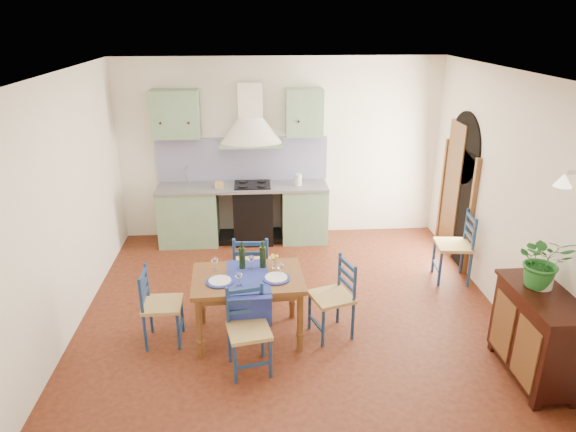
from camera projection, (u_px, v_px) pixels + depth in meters
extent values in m
plane|color=#42130E|center=(293.00, 313.00, 6.20)|extent=(5.00, 5.00, 0.00)
cube|color=white|center=(280.00, 149.00, 8.01)|extent=(5.00, 0.04, 2.80)
cube|color=gray|center=(189.00, 216.00, 7.98)|extent=(0.90, 0.60, 0.88)
cube|color=gray|center=(304.00, 213.00, 8.10)|extent=(0.70, 0.60, 0.88)
cube|color=black|center=(253.00, 214.00, 8.05)|extent=(0.60, 0.58, 0.88)
cube|color=gray|center=(243.00, 187.00, 7.87)|extent=(2.60, 0.64, 0.04)
cube|color=silver|center=(187.00, 188.00, 7.81)|extent=(0.45, 0.40, 0.03)
cylinder|color=silver|center=(187.00, 175.00, 7.92)|extent=(0.02, 0.02, 0.26)
cube|color=black|center=(252.00, 185.00, 7.87)|extent=(0.55, 0.48, 0.02)
cube|color=black|center=(244.00, 237.00, 8.23)|extent=(2.60, 0.50, 0.08)
cube|color=#0D0A5F|center=(242.00, 159.00, 7.99)|extent=(2.65, 0.05, 0.68)
cube|color=gray|center=(176.00, 114.00, 7.52)|extent=(0.70, 0.34, 0.70)
cube|color=gray|center=(304.00, 112.00, 7.65)|extent=(0.55, 0.34, 0.70)
cone|color=beige|center=(251.00, 131.00, 7.62)|extent=(0.96, 0.96, 0.40)
cube|color=beige|center=(250.00, 99.00, 7.54)|extent=(0.36, 0.30, 0.50)
cube|color=white|center=(511.00, 199.00, 5.85)|extent=(0.04, 5.00, 2.80)
cube|color=black|center=(457.00, 204.00, 7.36)|extent=(0.03, 1.00, 1.65)
cylinder|color=black|center=(465.00, 148.00, 7.06)|extent=(0.03, 1.00, 1.00)
cube|color=brown|center=(471.00, 218.00, 6.86)|extent=(0.06, 0.06, 1.65)
cube|color=brown|center=(443.00, 192.00, 7.86)|extent=(0.06, 0.06, 1.65)
cube|color=brown|center=(452.00, 189.00, 7.51)|extent=(0.04, 0.55, 1.96)
cylinder|color=silver|center=(576.00, 172.00, 4.57)|extent=(0.15, 0.04, 0.04)
cone|color=#FFEDC6|center=(564.00, 180.00, 4.58)|extent=(0.16, 0.16, 0.12)
cube|color=white|center=(62.00, 210.00, 5.53)|extent=(0.04, 5.00, 2.80)
cube|color=silver|center=(293.00, 74.00, 5.18)|extent=(5.00, 5.00, 0.01)
cube|color=brown|center=(248.00, 279.00, 5.49)|extent=(1.22, 0.84, 0.05)
cube|color=brown|center=(248.00, 284.00, 5.51)|extent=(1.09, 0.72, 0.08)
cylinder|color=brown|center=(200.00, 329.00, 5.27)|extent=(0.07, 0.07, 0.70)
cylinder|color=brown|center=(202.00, 297.00, 5.87)|extent=(0.07, 0.07, 0.70)
cylinder|color=brown|center=(300.00, 322.00, 5.38)|extent=(0.07, 0.07, 0.70)
cylinder|color=brown|center=(292.00, 291.00, 5.98)|extent=(0.07, 0.07, 0.70)
cube|color=navy|center=(248.00, 279.00, 5.43)|extent=(0.49, 0.91, 0.01)
cube|color=navy|center=(250.00, 311.00, 5.17)|extent=(0.44, 0.04, 0.38)
cylinder|color=navy|center=(220.00, 282.00, 5.35)|extent=(0.30, 0.30, 0.01)
cylinder|color=silver|center=(220.00, 281.00, 5.35)|extent=(0.24, 0.24, 0.01)
cylinder|color=navy|center=(276.00, 278.00, 5.42)|extent=(0.30, 0.30, 0.01)
cylinder|color=silver|center=(276.00, 277.00, 5.41)|extent=(0.24, 0.24, 0.01)
cylinder|color=black|center=(242.00, 255.00, 5.60)|extent=(0.07, 0.07, 0.32)
cylinder|color=black|center=(263.00, 254.00, 5.62)|extent=(0.07, 0.07, 0.32)
cylinder|color=white|center=(274.00, 264.00, 5.63)|extent=(0.05, 0.05, 0.10)
sphere|color=gold|center=(274.00, 257.00, 5.59)|extent=(0.10, 0.10, 0.10)
cylinder|color=navy|center=(235.00, 364.00, 4.93)|extent=(0.03, 0.03, 0.45)
cylinder|color=navy|center=(229.00, 326.00, 5.17)|extent=(0.03, 0.03, 0.87)
cylinder|color=navy|center=(270.00, 358.00, 5.02)|extent=(0.03, 0.03, 0.45)
cylinder|color=navy|center=(262.00, 321.00, 5.25)|extent=(0.03, 0.03, 0.87)
cube|color=tan|center=(249.00, 331.00, 5.05)|extent=(0.48, 0.48, 0.04)
cube|color=navy|center=(245.00, 311.00, 5.16)|extent=(0.37, 0.09, 0.04)
cube|color=navy|center=(245.00, 301.00, 5.12)|extent=(0.37, 0.09, 0.04)
cube|color=navy|center=(245.00, 291.00, 5.07)|extent=(0.37, 0.09, 0.04)
cube|color=navy|center=(253.00, 365.00, 4.99)|extent=(0.35, 0.10, 0.02)
cylinder|color=navy|center=(268.00, 277.00, 6.53)|extent=(0.04, 0.04, 0.49)
cylinder|color=navy|center=(267.00, 275.00, 6.09)|extent=(0.04, 0.04, 0.95)
cylinder|color=navy|center=(239.00, 277.00, 6.52)|extent=(0.04, 0.04, 0.49)
cylinder|color=navy|center=(235.00, 275.00, 6.09)|extent=(0.04, 0.04, 0.95)
cube|color=tan|center=(252.00, 266.00, 6.25)|extent=(0.47, 0.47, 0.04)
cube|color=navy|center=(251.00, 263.00, 6.03)|extent=(0.40, 0.05, 0.05)
cube|color=navy|center=(251.00, 254.00, 5.98)|extent=(0.40, 0.05, 0.05)
cube|color=navy|center=(250.00, 244.00, 5.94)|extent=(0.40, 0.05, 0.05)
cube|color=navy|center=(254.00, 281.00, 6.54)|extent=(0.38, 0.06, 0.03)
cylinder|color=navy|center=(179.00, 332.00, 5.44)|extent=(0.03, 0.03, 0.44)
cylinder|color=navy|center=(143.00, 316.00, 5.34)|extent=(0.03, 0.03, 0.87)
cylinder|color=navy|center=(182.00, 314.00, 5.77)|extent=(0.03, 0.03, 0.44)
cylinder|color=navy|center=(149.00, 299.00, 5.66)|extent=(0.03, 0.03, 0.87)
cube|color=tan|center=(162.00, 304.00, 5.50)|extent=(0.41, 0.41, 0.04)
cube|color=navy|center=(145.00, 295.00, 5.45)|extent=(0.03, 0.37, 0.04)
cube|color=navy|center=(144.00, 286.00, 5.41)|extent=(0.03, 0.37, 0.04)
cube|color=navy|center=(142.00, 276.00, 5.36)|extent=(0.03, 0.37, 0.04)
cube|color=navy|center=(181.00, 326.00, 5.62)|extent=(0.03, 0.35, 0.02)
cylinder|color=navy|center=(310.00, 311.00, 5.81)|extent=(0.04, 0.04, 0.46)
cylinder|color=navy|center=(339.00, 288.00, 5.85)|extent=(0.04, 0.04, 0.90)
cylinder|color=navy|center=(323.00, 328.00, 5.49)|extent=(0.04, 0.04, 0.46)
cylinder|color=navy|center=(354.00, 304.00, 5.54)|extent=(0.04, 0.04, 0.90)
cube|color=tan|center=(332.00, 297.00, 5.62)|extent=(0.53, 0.53, 0.04)
cube|color=navy|center=(347.00, 284.00, 5.64)|extent=(0.14, 0.37, 0.04)
cube|color=navy|center=(347.00, 274.00, 5.59)|extent=(0.14, 0.37, 0.04)
cube|color=navy|center=(348.00, 264.00, 5.55)|extent=(0.14, 0.37, 0.04)
cube|color=navy|center=(316.00, 323.00, 5.67)|extent=(0.14, 0.35, 0.02)
cylinder|color=navy|center=(434.00, 256.00, 7.09)|extent=(0.04, 0.04, 0.49)
cylinder|color=navy|center=(464.00, 241.00, 6.99)|extent=(0.04, 0.04, 0.96)
cylinder|color=navy|center=(440.00, 269.00, 6.74)|extent=(0.04, 0.04, 0.49)
cylinder|color=navy|center=(472.00, 254.00, 6.63)|extent=(0.04, 0.04, 0.96)
cube|color=tan|center=(453.00, 245.00, 6.81)|extent=(0.50, 0.50, 0.04)
cube|color=navy|center=(469.00, 236.00, 6.75)|extent=(0.07, 0.41, 0.05)
cube|color=navy|center=(471.00, 227.00, 6.71)|extent=(0.07, 0.41, 0.05)
cube|color=navy|center=(472.00, 218.00, 6.66)|extent=(0.07, 0.41, 0.05)
cube|color=navy|center=(436.00, 266.00, 6.93)|extent=(0.08, 0.38, 0.03)
cube|color=black|center=(537.00, 334.00, 4.94)|extent=(0.45, 1.00, 0.82)
cube|color=black|center=(546.00, 296.00, 4.78)|extent=(0.50, 1.05, 0.04)
cube|color=brown|center=(526.00, 353.00, 4.73)|extent=(0.02, 0.38, 0.63)
cube|color=brown|center=(503.00, 325.00, 5.15)|extent=(0.02, 0.38, 0.63)
cube|color=black|center=(535.00, 404.00, 4.68)|extent=(0.08, 0.08, 0.08)
cube|color=black|center=(493.00, 347.00, 5.50)|extent=(0.08, 0.08, 0.08)
cube|color=black|center=(572.00, 403.00, 4.71)|extent=(0.08, 0.08, 0.08)
cube|color=black|center=(524.00, 345.00, 5.52)|extent=(0.08, 0.08, 0.08)
imported|color=#246E29|center=(544.00, 261.00, 4.82)|extent=(0.58, 0.54, 0.53)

